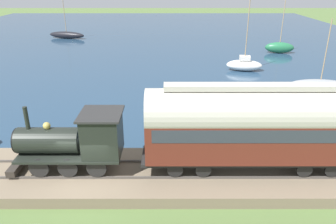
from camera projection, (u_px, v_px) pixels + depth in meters
name	position (u px, v px, depth m)	size (l,w,h in m)	color
ground_plane	(87.00, 187.00, 16.17)	(200.00, 200.00, 0.00)	#516B38
harbor_water	(145.00, 37.00, 56.13)	(80.00, 80.00, 0.01)	navy
rail_embankment	(90.00, 175.00, 16.64)	(4.64, 56.00, 0.68)	#756651
steam_locomotive	(77.00, 139.00, 15.86)	(2.13, 5.59, 3.32)	black
passenger_coach	(254.00, 124.00, 15.57)	(2.27, 10.77, 4.42)	black
sailboat_black	(67.00, 35.00, 54.80)	(2.87, 6.49, 6.71)	black
sailboat_gray	(320.00, 84.00, 29.71)	(1.65, 5.38, 6.37)	gray
sailboat_white	(244.00, 65.00, 35.95)	(2.33, 4.09, 8.22)	white
sailboat_green	(279.00, 47.00, 44.27)	(1.94, 3.96, 6.82)	#236B42
rowboat_near_shore	(171.00, 95.00, 28.13)	(0.94, 2.22, 0.39)	silver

